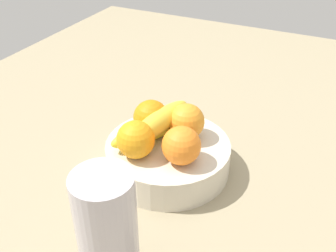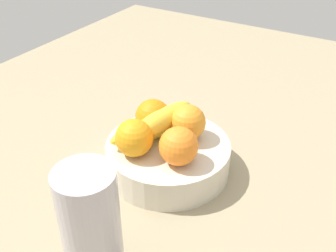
# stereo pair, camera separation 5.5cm
# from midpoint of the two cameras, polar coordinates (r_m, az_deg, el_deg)

# --- Properties ---
(ground_plane) EXTENTS (1.80, 1.40, 0.03)m
(ground_plane) POSITION_cam_midpoint_polar(r_m,az_deg,el_deg) (0.77, 1.88, -8.48)
(ground_plane) COLOR gray
(fruit_bowl) EXTENTS (0.24, 0.24, 0.06)m
(fruit_bowl) POSITION_cam_midpoint_polar(r_m,az_deg,el_deg) (0.77, 2.06, -4.43)
(fruit_bowl) COLOR beige
(fruit_bowl) RESTS_ON ground_plane
(orange_front_left) EXTENTS (0.07, 0.07, 0.07)m
(orange_front_left) POSITION_cam_midpoint_polar(r_m,az_deg,el_deg) (0.69, 3.81, -2.95)
(orange_front_left) COLOR orange
(orange_front_left) RESTS_ON fruit_bowl
(orange_front_right) EXTENTS (0.07, 0.07, 0.07)m
(orange_front_right) POSITION_cam_midpoint_polar(r_m,az_deg,el_deg) (0.75, 4.92, 0.46)
(orange_front_right) COLOR orange
(orange_front_right) RESTS_ON fruit_bowl
(orange_center) EXTENTS (0.07, 0.07, 0.07)m
(orange_center) POSITION_cam_midpoint_polar(r_m,az_deg,el_deg) (0.77, -0.10, 1.27)
(orange_center) COLOR orange
(orange_center) RESTS_ON fruit_bowl
(orange_back_left) EXTENTS (0.07, 0.07, 0.07)m
(orange_back_left) POSITION_cam_midpoint_polar(r_m,az_deg,el_deg) (0.71, -2.62, -1.75)
(orange_back_left) COLOR orange
(orange_back_left) RESTS_ON fruit_bowl
(banana_bunch) EXTENTS (0.18, 0.12, 0.06)m
(banana_bunch) POSITION_cam_midpoint_polar(r_m,az_deg,el_deg) (0.75, 0.37, 0.08)
(banana_bunch) COLOR yellow
(banana_bunch) RESTS_ON fruit_bowl
(thermos_tumbler) EXTENTS (0.08, 0.08, 0.19)m
(thermos_tumbler) POSITION_cam_midpoint_polar(r_m,az_deg,el_deg) (0.55, -7.96, -14.58)
(thermos_tumbler) COLOR #B9B2B8
(thermos_tumbler) RESTS_ON ground_plane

